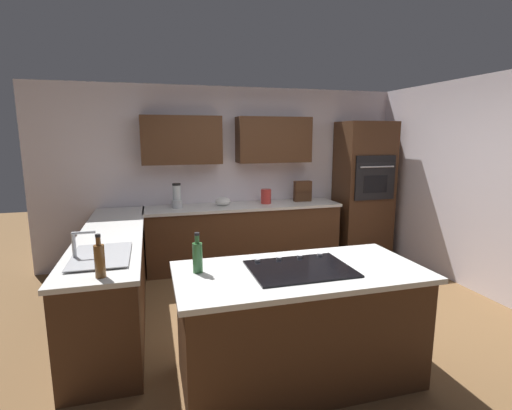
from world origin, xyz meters
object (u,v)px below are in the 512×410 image
(mixing_bowl, at_px, (223,201))
(blender, at_px, (177,197))
(cooktop, at_px, (300,268))
(spice_rack, at_px, (303,191))
(dish_soap_bottle, at_px, (100,260))
(wall_oven, at_px, (363,189))
(oil_bottle, at_px, (198,256))
(sink_unit, at_px, (100,255))
(kettle, at_px, (266,196))

(mixing_bowl, bearing_deg, blender, 0.00)
(cooktop, xyz_separation_m, spice_rack, (-1.18, -2.81, 0.15))
(dish_soap_bottle, bearing_deg, wall_oven, -145.50)
(wall_oven, distance_m, dish_soap_bottle, 4.39)
(cooktop, height_order, oil_bottle, oil_bottle)
(mixing_bowl, height_order, spice_rack, spice_rack)
(oil_bottle, bearing_deg, sink_unit, -37.37)
(blender, height_order, spice_rack, blender)
(sink_unit, height_order, cooktop, sink_unit)
(mixing_bowl, height_order, kettle, kettle)
(blender, height_order, oil_bottle, blender)
(oil_bottle, bearing_deg, spice_rack, -126.08)
(mixing_bowl, height_order, oil_bottle, oil_bottle)
(sink_unit, bearing_deg, dish_soap_bottle, 96.95)
(kettle, height_order, dish_soap_bottle, dish_soap_bottle)
(mixing_bowl, distance_m, spice_rack, 1.25)
(wall_oven, bearing_deg, dish_soap_bottle, 34.50)
(cooktop, distance_m, spice_rack, 3.05)
(kettle, relative_size, oil_bottle, 0.70)
(wall_oven, xyz_separation_m, mixing_bowl, (2.25, -0.05, -0.10))
(oil_bottle, bearing_deg, mixing_bowl, -104.68)
(blender, relative_size, spice_rack, 1.10)
(dish_soap_bottle, distance_m, oil_bottle, 0.69)
(mixing_bowl, relative_size, oil_bottle, 0.73)
(sink_unit, distance_m, oil_bottle, 0.94)
(wall_oven, relative_size, kettle, 9.89)
(wall_oven, xyz_separation_m, cooktop, (2.18, 2.72, -0.15))
(cooktop, distance_m, kettle, 2.83)
(spice_rack, xyz_separation_m, kettle, (0.60, 0.04, -0.05))
(cooktop, height_order, kettle, kettle)
(blender, bearing_deg, wall_oven, 179.03)
(cooktop, height_order, dish_soap_bottle, dish_soap_bottle)
(oil_bottle, bearing_deg, cooktop, 168.96)
(sink_unit, bearing_deg, mixing_bowl, -124.78)
(kettle, bearing_deg, wall_oven, 178.25)
(spice_rack, bearing_deg, kettle, 3.35)
(sink_unit, relative_size, oil_bottle, 2.31)
(sink_unit, distance_m, dish_soap_bottle, 0.50)
(cooktop, relative_size, dish_soap_bottle, 2.39)
(kettle, xyz_separation_m, oil_bottle, (1.34, 2.62, 0.02))
(sink_unit, height_order, oil_bottle, oil_bottle)
(sink_unit, bearing_deg, spice_rack, -142.01)
(cooktop, distance_m, dish_soap_bottle, 1.46)
(cooktop, xyz_separation_m, blender, (0.72, -2.77, 0.14))
(blender, height_order, kettle, blender)
(sink_unit, height_order, spice_rack, spice_rack)
(sink_unit, distance_m, spice_rack, 3.40)
(kettle, bearing_deg, mixing_bowl, 0.00)
(sink_unit, xyz_separation_m, kettle, (-2.08, -2.06, 0.09))
(wall_oven, relative_size, mixing_bowl, 9.50)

